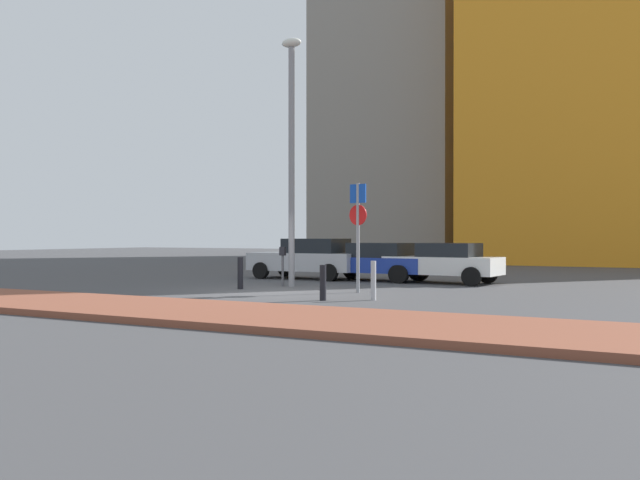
% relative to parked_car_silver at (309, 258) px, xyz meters
% --- Properties ---
extents(ground_plane, '(120.00, 120.00, 0.00)m').
position_rel_parked_car_silver_xyz_m(ground_plane, '(2.01, -5.81, -0.80)').
color(ground_plane, '#424244').
extents(sidewalk_brick, '(40.00, 3.49, 0.14)m').
position_rel_parked_car_silver_xyz_m(sidewalk_brick, '(2.01, -11.72, -0.73)').
color(sidewalk_brick, brown).
rests_on(sidewalk_brick, ground).
extents(parked_car_silver, '(4.46, 2.10, 1.55)m').
position_rel_parked_car_silver_xyz_m(parked_car_silver, '(0.00, 0.00, 0.00)').
color(parked_car_silver, '#B7BABF').
rests_on(parked_car_silver, ground).
extents(parked_car_blue, '(4.35, 2.24, 1.40)m').
position_rel_parked_car_silver_xyz_m(parked_car_blue, '(2.75, 0.21, -0.07)').
color(parked_car_blue, '#1E389E').
rests_on(parked_car_blue, ground).
extents(parked_car_white, '(4.05, 2.13, 1.41)m').
position_rel_parked_car_silver_xyz_m(parked_car_white, '(5.41, -0.01, -0.07)').
color(parked_car_white, white).
rests_on(parked_car_white, ground).
extents(parking_sign_post, '(0.60, 0.14, 3.19)m').
position_rel_parked_car_silver_xyz_m(parking_sign_post, '(4.38, -4.95, 1.21)').
color(parking_sign_post, gray).
rests_on(parking_sign_post, ground).
extents(parking_meter, '(0.18, 0.14, 1.29)m').
position_rel_parked_car_silver_xyz_m(parking_meter, '(1.15, -3.84, 0.04)').
color(parking_meter, '#4C4C51').
rests_on(parking_meter, ground).
extents(street_lamp, '(0.70, 0.36, 8.13)m').
position_rel_parked_car_silver_xyz_m(street_lamp, '(1.43, -3.76, 3.90)').
color(street_lamp, gray).
rests_on(street_lamp, ground).
extents(traffic_bollard_near, '(0.17, 0.17, 0.91)m').
position_rel_parked_car_silver_xyz_m(traffic_bollard_near, '(4.63, -7.62, -0.35)').
color(traffic_bollard_near, black).
rests_on(traffic_bollard_near, ground).
extents(traffic_bollard_mid, '(0.18, 0.18, 1.00)m').
position_rel_parked_car_silver_xyz_m(traffic_bollard_mid, '(0.60, -5.48, -0.31)').
color(traffic_bollard_mid, black).
rests_on(traffic_bollard_mid, ground).
extents(traffic_bollard_far, '(0.14, 0.14, 1.01)m').
position_rel_parked_car_silver_xyz_m(traffic_bollard_far, '(5.73, -6.93, -0.30)').
color(traffic_bollard_far, '#B7B7BC').
rests_on(traffic_bollard_far, ground).
extents(building_colorful_midrise, '(18.63, 15.62, 23.42)m').
position_rel_parked_car_silver_xyz_m(building_colorful_midrise, '(10.25, 23.61, 10.90)').
color(building_colorful_midrise, orange).
rests_on(building_colorful_midrise, ground).
extents(building_under_construction, '(10.39, 14.75, 24.28)m').
position_rel_parked_car_silver_xyz_m(building_under_construction, '(-6.17, 27.56, 11.34)').
color(building_under_construction, gray).
rests_on(building_under_construction, ground).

